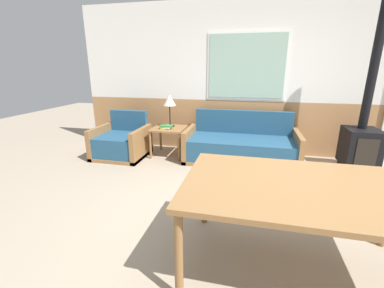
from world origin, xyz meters
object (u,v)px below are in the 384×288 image
at_px(dining_table, 303,193).
at_px(table_lamp, 170,101).
at_px(side_table, 169,132).
at_px(couch, 241,147).
at_px(wood_stove, 362,134).
at_px(armchair, 122,143).

bearing_deg(dining_table, table_lamp, 126.05).
bearing_deg(side_table, dining_table, -52.94).
bearing_deg(side_table, couch, -0.02).
bearing_deg(dining_table, wood_stove, 62.64).
height_order(table_lamp, dining_table, table_lamp).
height_order(armchair, side_table, armchair).
relative_size(side_table, dining_table, 0.33).
bearing_deg(dining_table, side_table, 127.06).
bearing_deg(table_lamp, dining_table, -53.95).
bearing_deg(side_table, armchair, -162.68).
distance_m(armchair, side_table, 0.88).
xyz_separation_m(couch, dining_table, (0.55, -2.45, 0.43)).
height_order(side_table, wood_stove, wood_stove).
height_order(couch, wood_stove, wood_stove).
xyz_separation_m(side_table, wood_stove, (3.10, -0.04, 0.15)).
xyz_separation_m(couch, table_lamp, (-1.31, 0.10, 0.73)).
relative_size(couch, table_lamp, 3.24).
bearing_deg(wood_stove, table_lamp, 177.42).
height_order(side_table, table_lamp, table_lamp).
distance_m(armchair, wood_stove, 3.94).
bearing_deg(armchair, couch, 2.90).
bearing_deg(armchair, wood_stove, -0.78).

